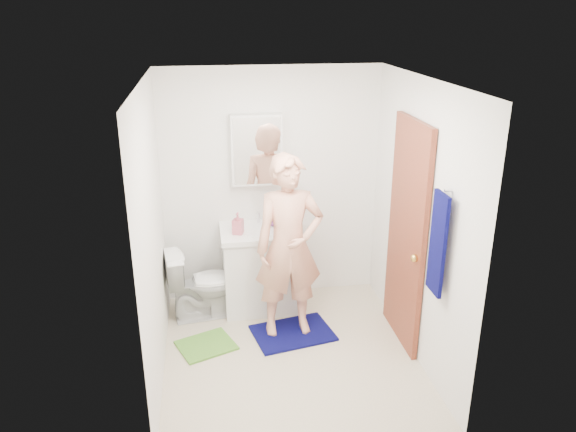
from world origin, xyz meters
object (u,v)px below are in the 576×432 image
object	(u,v)px
medicine_cabinet	(257,150)
towel	(438,244)
vanity_cabinet	(261,270)
toilet	(203,283)
man	(289,247)
soap_dispenser	(238,223)
toothbrush_cup	(274,221)

from	to	relation	value
medicine_cabinet	towel	world-z (taller)	medicine_cabinet
vanity_cabinet	toilet	xyz separation A→B (m)	(-0.59, -0.12, -0.04)
towel	toilet	xyz separation A→B (m)	(-1.77, 1.37, -0.89)
toilet	man	distance (m)	1.04
soap_dispenser	toothbrush_cup	xyz separation A→B (m)	(0.37, 0.15, -0.06)
vanity_cabinet	soap_dispenser	distance (m)	0.61
towel	man	size ratio (longest dim) A/B	0.47
towel	toilet	bearing A→B (deg)	142.20
towel	soap_dispenser	bearing A→B (deg)	134.91
vanity_cabinet	man	world-z (taller)	man
medicine_cabinet	man	xyz separation A→B (m)	(0.20, -0.76, -0.72)
toilet	toothbrush_cup	size ratio (longest dim) A/B	5.76
medicine_cabinet	toilet	bearing A→B (deg)	-149.88
soap_dispenser	toothbrush_cup	distance (m)	0.41
towel	toothbrush_cup	xyz separation A→B (m)	(-1.03, 1.56, -0.35)
medicine_cabinet	soap_dispenser	world-z (taller)	medicine_cabinet
medicine_cabinet	toothbrush_cup	world-z (taller)	medicine_cabinet
soap_dispenser	man	size ratio (longest dim) A/B	0.12
toothbrush_cup	medicine_cabinet	bearing A→B (deg)	134.77
towel	man	xyz separation A→B (m)	(-0.98, 0.95, -0.37)
toothbrush_cup	man	bearing A→B (deg)	-84.83
medicine_cabinet	toilet	world-z (taller)	medicine_cabinet
medicine_cabinet	soap_dispenser	size ratio (longest dim) A/B	3.28
vanity_cabinet	toothbrush_cup	distance (m)	0.53
toilet	soap_dispenser	bearing A→B (deg)	-92.07
medicine_cabinet	towel	size ratio (longest dim) A/B	0.87
towel	toothbrush_cup	distance (m)	1.90
soap_dispenser	man	distance (m)	0.63
toothbrush_cup	man	xyz separation A→B (m)	(0.06, -0.61, -0.02)
vanity_cabinet	toilet	bearing A→B (deg)	-168.90
vanity_cabinet	man	xyz separation A→B (m)	(0.20, -0.53, 0.48)
medicine_cabinet	soap_dispenser	distance (m)	0.75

